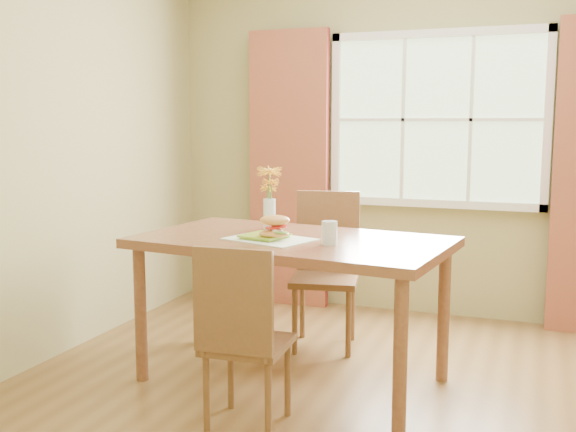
% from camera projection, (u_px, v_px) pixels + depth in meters
% --- Properties ---
extents(room, '(4.24, 3.84, 2.74)m').
position_uv_depth(room, '(380.00, 150.00, 3.32)').
color(room, brown).
rests_on(room, ground).
extents(window, '(1.62, 0.06, 1.32)m').
position_uv_depth(window, '(437.00, 120.00, 5.04)').
color(window, '#A6C696').
rests_on(window, room).
extents(curtain_left, '(0.65, 0.08, 2.20)m').
position_uv_depth(curtain_left, '(289.00, 170.00, 5.41)').
color(curtain_left, maroon).
rests_on(curtain_left, room).
extents(dining_table, '(1.82, 1.16, 0.84)m').
position_uv_depth(dining_table, '(292.00, 253.00, 3.80)').
color(dining_table, brown).
rests_on(dining_table, room).
extents(chair_near, '(0.41, 0.41, 0.92)m').
position_uv_depth(chair_near, '(242.00, 331.00, 3.19)').
color(chair_near, brown).
rests_on(chair_near, room).
extents(chair_far, '(0.50, 0.50, 1.02)m').
position_uv_depth(chair_far, '(326.00, 261.00, 4.49)').
color(chair_far, brown).
rests_on(chair_far, room).
extents(placemat, '(0.53, 0.45, 0.01)m').
position_uv_depth(placemat, '(270.00, 239.00, 3.73)').
color(placemat, beige).
rests_on(placemat, dining_table).
extents(plate, '(0.27, 0.27, 0.01)m').
position_uv_depth(plate, '(265.00, 237.00, 3.75)').
color(plate, '#88B42D').
rests_on(plate, placemat).
extents(croissant_sandwich, '(0.20, 0.16, 0.13)m').
position_uv_depth(croissant_sandwich, '(275.00, 227.00, 3.68)').
color(croissant_sandwich, '#EFA651').
rests_on(croissant_sandwich, plate).
extents(water_glass, '(0.08, 0.08, 0.13)m').
position_uv_depth(water_glass, '(329.00, 233.00, 3.58)').
color(water_glass, silver).
rests_on(water_glass, dining_table).
extents(flower_vase, '(0.16, 0.16, 0.38)m').
position_uv_depth(flower_vase, '(269.00, 192.00, 4.06)').
color(flower_vase, silver).
rests_on(flower_vase, dining_table).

